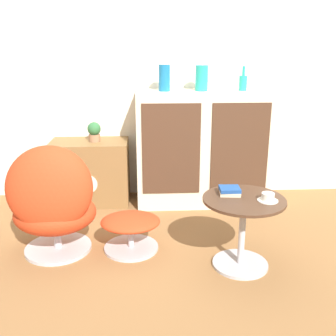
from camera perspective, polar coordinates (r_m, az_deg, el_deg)
The scene contains 13 objects.
ground_plane at distance 2.85m, azimuth 2.09°, elevation -12.89°, with size 12.00×12.00×0.00m, color olive.
wall_back at distance 3.79m, azimuth 0.45°, elevation 15.39°, with size 6.40×0.06×2.60m.
sideboard at distance 3.66m, azimuth 4.92°, elevation 2.93°, with size 1.20×0.49×1.05m.
tv_console at distance 3.76m, azimuth -11.16°, elevation -0.57°, with size 0.71×0.42×0.59m.
egg_chair at distance 2.84m, azimuth -16.40°, elevation -4.85°, with size 0.60×0.55×0.83m.
ottoman at distance 2.89m, azimuth -5.45°, elevation -8.46°, with size 0.43×0.40×0.26m.
coffee_table at distance 2.66m, azimuth 10.76°, elevation -7.98°, with size 0.54×0.54×0.49m.
vase_leftmost at distance 3.52m, azimuth -0.53°, elevation 12.94°, with size 0.10×0.10×0.23m.
vase_inner_left at distance 3.55m, azimuth 4.91°, elevation 12.87°, with size 0.11×0.11×0.22m.
vase_inner_right at distance 3.63m, azimuth 10.84°, elevation 12.12°, with size 0.07×0.07×0.21m.
potted_plant at distance 3.65m, azimuth -10.66°, elevation 5.25°, with size 0.12×0.12×0.18m.
teacup at distance 2.57m, azimuth 14.30°, elevation -4.21°, with size 0.13×0.13×0.05m.
book_stack at distance 2.63m, azimuth 8.95°, elevation -3.29°, with size 0.15×0.13×0.05m.
Camera 1 is at (-0.23, -2.44, 1.44)m, focal length 42.00 mm.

